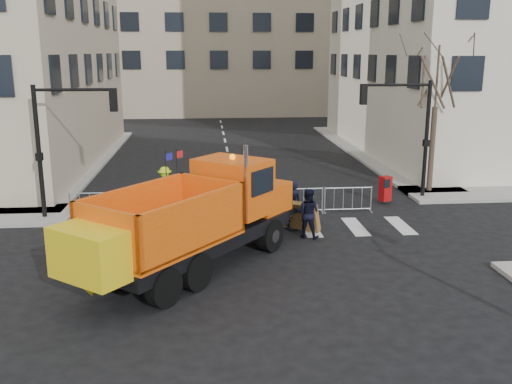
{
  "coord_description": "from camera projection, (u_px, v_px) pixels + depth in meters",
  "views": [
    {
      "loc": [
        -1.42,
        -15.29,
        6.65
      ],
      "look_at": [
        0.14,
        2.5,
        2.22
      ],
      "focal_mm": 40.0,
      "sensor_mm": 36.0,
      "label": 1
    }
  ],
  "objects": [
    {
      "name": "building_far",
      "position": [
        216.0,
        2.0,
        63.9
      ],
      "size": [
        30.0,
        18.0,
        24.0
      ],
      "primitive_type": "cube",
      "color": "tan",
      "rests_on": "ground"
    },
    {
      "name": "newspaper_box",
      "position": [
        385.0,
        189.0,
        25.34
      ],
      "size": [
        0.57,
        0.55,
        1.1
      ],
      "primitive_type": "cube",
      "rotation": [
        0.0,
        0.0,
        0.42
      ],
      "color": "#A10C0D",
      "rests_on": "sidewalk_back"
    },
    {
      "name": "traffic_light_left",
      "position": [
        39.0,
        154.0,
        22.43
      ],
      "size": [
        0.18,
        0.18,
        5.4
      ],
      "primitive_type": "cylinder",
      "color": "black",
      "rests_on": "ground"
    },
    {
      "name": "plow_truck",
      "position": [
        191.0,
        218.0,
        17.36
      ],
      "size": [
        8.29,
        9.37,
        3.85
      ],
      "rotation": [
        0.0,
        0.0,
        0.89
      ],
      "color": "black",
      "rests_on": "ground"
    },
    {
      "name": "cop_b",
      "position": [
        308.0,
        213.0,
        20.71
      ],
      "size": [
        1.1,
        0.99,
        1.84
      ],
      "primitive_type": "imported",
      "rotation": [
        0.0,
        0.0,
        2.75
      ],
      "color": "black",
      "rests_on": "ground"
    },
    {
      "name": "ground",
      "position": [
        259.0,
        287.0,
        16.51
      ],
      "size": [
        120.0,
        120.0,
        0.0
      ],
      "primitive_type": "plane",
      "color": "black",
      "rests_on": "ground"
    },
    {
      "name": "cop_a",
      "position": [
        292.0,
        205.0,
        21.56
      ],
      "size": [
        0.79,
        0.59,
        1.96
      ],
      "primitive_type": "imported",
      "rotation": [
        0.0,
        0.0,
        3.32
      ],
      "color": "black",
      "rests_on": "ground"
    },
    {
      "name": "traffic_light_right",
      "position": [
        426.0,
        141.0,
        25.77
      ],
      "size": [
        0.18,
        0.18,
        5.4
      ],
      "primitive_type": "cylinder",
      "color": "black",
      "rests_on": "ground"
    },
    {
      "name": "crowd_barriers",
      "position": [
        224.0,
        202.0,
        23.66
      ],
      "size": [
        12.6,
        0.6,
        1.1
      ],
      "primitive_type": null,
      "color": "#9EA0A5",
      "rests_on": "ground"
    },
    {
      "name": "sidewalk_back",
      "position": [
        241.0,
        207.0,
        24.71
      ],
      "size": [
        64.0,
        5.0,
        0.15
      ],
      "primitive_type": "cube",
      "color": "gray",
      "rests_on": "ground"
    },
    {
      "name": "worker",
      "position": [
        165.0,
        186.0,
        24.71
      ],
      "size": [
        1.16,
        0.8,
        1.66
      ],
      "primitive_type": "imported",
      "rotation": [
        0.0,
        0.0,
        0.18
      ],
      "color": "#BFDC19",
      "rests_on": "sidewalk_back"
    },
    {
      "name": "street_tree",
      "position": [
        434.0,
        115.0,
        26.54
      ],
      "size": [
        3.0,
        3.0,
        7.5
      ],
      "primitive_type": null,
      "color": "#382B21",
      "rests_on": "ground"
    },
    {
      "name": "cop_c",
      "position": [
        247.0,
        215.0,
        20.46
      ],
      "size": [
        0.92,
        1.16,
        1.84
      ],
      "primitive_type": "imported",
      "rotation": [
        0.0,
        0.0,
        4.2
      ],
      "color": "black",
      "rests_on": "ground"
    }
  ]
}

